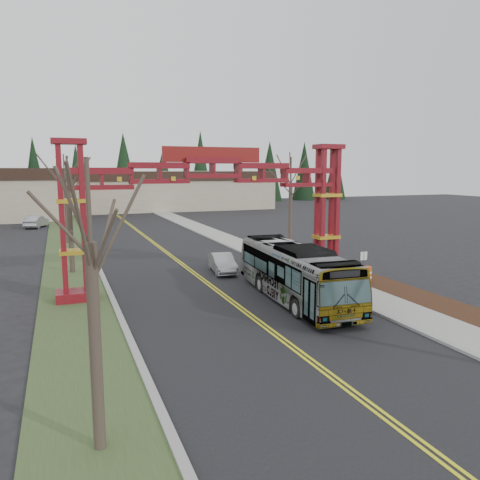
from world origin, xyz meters
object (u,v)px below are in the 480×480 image
retail_building_east (163,190)px  parked_car_far_a (36,222)px  barrel_north (324,261)px  barrel_south (367,274)px  bare_tree_median_near (90,244)px  bare_tree_median_mid (68,190)px  street_sign (364,260)px  barrel_mid (321,263)px  bare_tree_right_far (291,183)px  bare_tree_median_far (64,177)px  transit_bus (295,273)px  silver_sedan (222,263)px  gateway_arch (213,191)px

retail_building_east → parked_car_far_a: bearing=-131.0°
barrel_north → barrel_south: bearing=-87.6°
parked_car_far_a → barrel_north: (21.02, -34.50, -0.25)m
retail_building_east → bare_tree_median_near: (-18.00, -76.99, 1.95)m
bare_tree_median_mid → barrel_north: 19.03m
street_sign → barrel_mid: street_sign is taller
bare_tree_right_far → barrel_north: (-0.41, -6.35, -5.60)m
street_sign → barrel_north: (-0.02, 4.81, -0.93)m
bare_tree_median_far → transit_bus: bearing=-66.7°
parked_car_far_a → street_sign: 44.59m
bare_tree_median_near → barrel_south: bare_tree_median_near is taller
transit_bus → retail_building_east: bearing=88.1°
parked_car_far_a → bare_tree_median_mid: 30.23m
bare_tree_median_mid → bare_tree_right_far: 18.06m
bare_tree_median_mid → bare_tree_right_far: (18.00, 1.45, 0.25)m
bare_tree_median_mid → bare_tree_median_near: bearing=-90.0°
barrel_north → silver_sedan: bearing=171.0°
bare_tree_median_far → street_sign: 30.39m
bare_tree_median_mid → retail_building_east: bearing=71.6°
bare_tree_median_mid → bare_tree_right_far: size_ratio=0.98×
gateway_arch → street_sign: gateway_arch is taller
bare_tree_median_near → barrel_south: 22.49m
transit_bus → street_sign: bearing=23.6°
gateway_arch → barrel_south: bearing=-12.7°
retail_building_east → bare_tree_right_far: (0.00, -52.81, 2.60)m
gateway_arch → transit_bus: 7.00m
bare_tree_median_mid → barrel_north: (17.59, -4.90, -5.35)m
bare_tree_median_mid → barrel_south: 21.05m
retail_building_east → parked_car_far_a: retail_building_east is taller
transit_bus → silver_sedan: bearing=103.4°
bare_tree_median_near → street_sign: (17.61, 13.03, -4.03)m
retail_building_east → barrel_south: bearing=-90.2°
parked_car_far_a → street_sign: size_ratio=2.32×
silver_sedan → bare_tree_right_far: bare_tree_right_far is taller
gateway_arch → barrel_north: bearing=16.2°
bare_tree_right_far → barrel_south: bare_tree_right_far is taller
transit_bus → barrel_south: bearing=21.5°
silver_sedan → parked_car_far_a: parked_car_far_a is taller
retail_building_east → bare_tree_median_far: (-18.00, -39.73, 3.02)m
transit_bus → parked_car_far_a: size_ratio=2.45×
bare_tree_median_near → bare_tree_median_mid: bare_tree_median_mid is taller
gateway_arch → parked_car_far_a: size_ratio=3.92×
barrel_south → barrel_mid: (-0.79, 4.42, -0.02)m
parked_car_far_a → street_sign: street_sign is taller
gateway_arch → barrel_south: (9.80, -2.21, -5.46)m
bare_tree_right_far → barrel_mid: bare_tree_right_far is taller
barrel_mid → barrel_north: (0.58, 0.58, 0.01)m
bare_tree_median_near → bare_tree_median_far: bare_tree_median_far is taller
retail_building_east → barrel_south: (-0.20, -64.16, -2.99)m
bare_tree_median_near → barrel_south: (17.80, 12.83, -4.94)m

